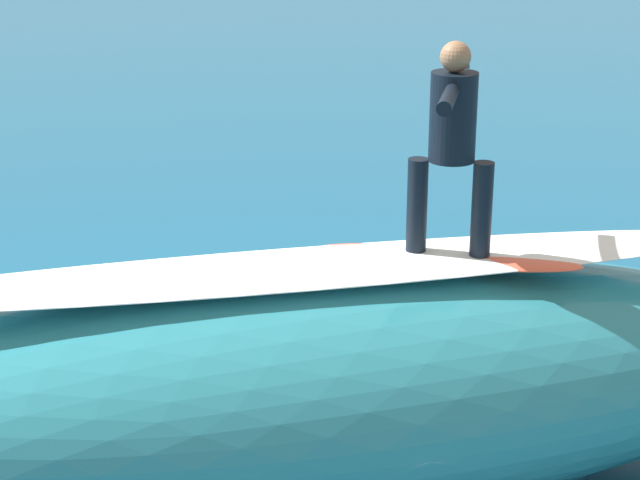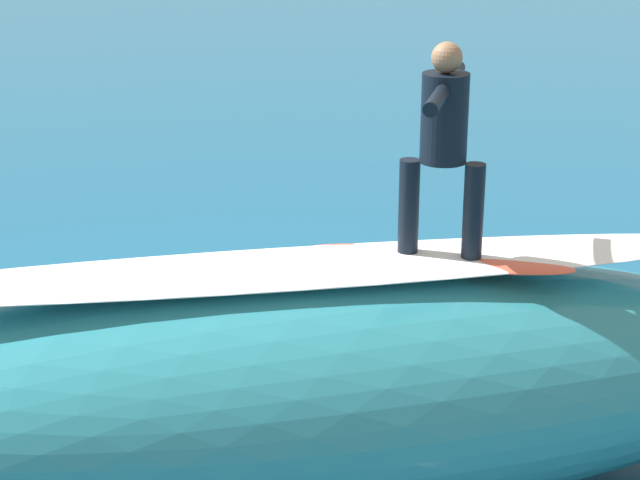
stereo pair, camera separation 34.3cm
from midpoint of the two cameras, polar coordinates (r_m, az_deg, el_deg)
name	(u,v)px [view 1 (the left image)]	position (r m, az deg, el deg)	size (l,w,h in m)	color
ground_plane	(196,370)	(11.03, -7.40, -6.80)	(120.00, 120.00, 0.00)	#145175
wave_crest	(303,388)	(8.54, -2.07, -7.78)	(8.41, 2.53, 1.92)	teal
wave_foam_lip	(302,269)	(8.12, -2.15, -1.51)	(7.15, 0.89, 0.08)	white
surfboard_riding	(447,257)	(8.38, 5.51, -0.92)	(2.05, 0.45, 0.08)	#E0563D
surfer_riding	(452,133)	(8.09, 5.74, 5.60)	(0.66, 1.46, 1.62)	black
surfboard_paddling	(235,300)	(12.55, -5.26, -3.13)	(2.04, 0.49, 0.07)	yellow
surfer_paddling	(235,290)	(12.36, -5.25, -2.63)	(0.36, 1.80, 0.32)	black
foam_patch_mid	(31,415)	(10.37, -15.85, -8.84)	(0.85, 0.81, 0.15)	white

